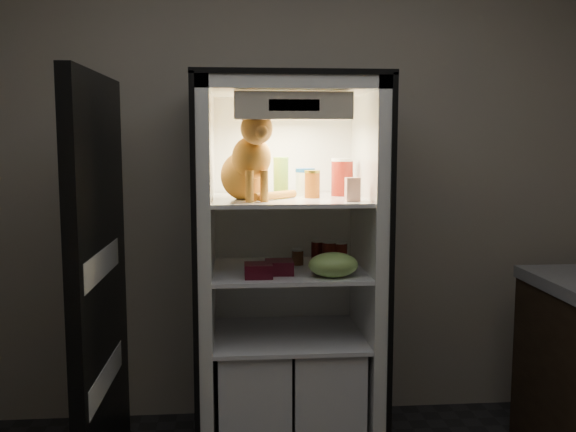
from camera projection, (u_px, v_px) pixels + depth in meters
name	position (u px, v px, depth m)	size (l,w,h in m)	color
room_shell	(329.00, 123.00, 1.76)	(3.60, 3.60, 3.60)	white
refrigerator	(287.00, 295.00, 3.23)	(0.90, 0.72, 1.88)	white
fridge_door	(99.00, 292.00, 2.78)	(0.08, 0.87, 1.85)	black
tabby_cat	(248.00, 165.00, 3.00)	(0.40, 0.44, 0.44)	orange
parmesan_shaker	(281.00, 177.00, 3.16)	(0.08, 0.08, 0.20)	#238325
mayo_tub	(305.00, 182.00, 3.22)	(0.10, 0.10, 0.14)	white
salsa_jar	(312.00, 184.00, 3.10)	(0.08, 0.08, 0.13)	maroon
pepper_jar	(342.00, 177.00, 3.22)	(0.11, 0.11, 0.19)	#A12015
cream_carton	(353.00, 189.00, 2.95)	(0.06, 0.06, 0.11)	white
soda_can_a	(317.00, 253.00, 3.27)	(0.06, 0.06, 0.12)	black
soda_can_b	(340.00, 256.00, 3.14)	(0.07, 0.07, 0.13)	black
soda_can_c	(329.00, 255.00, 3.14)	(0.07, 0.07, 0.14)	black
condiment_jar	(298.00, 257.00, 3.25)	(0.06, 0.06, 0.08)	#592F19
grape_bag	(333.00, 265.00, 2.96)	(0.23, 0.17, 0.12)	#8CB353
berry_box_left	(258.00, 270.00, 2.95)	(0.13, 0.13, 0.06)	#470B13
berry_box_right	(279.00, 267.00, 3.03)	(0.13, 0.13, 0.06)	#470B13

